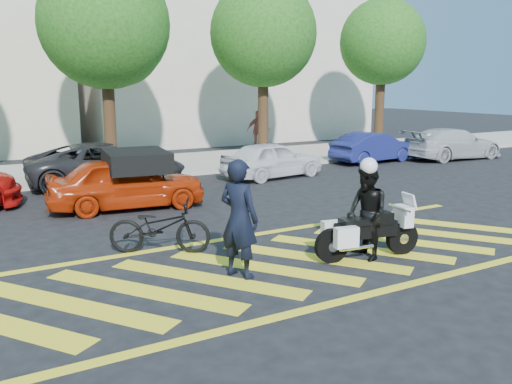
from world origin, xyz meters
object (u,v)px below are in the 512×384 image
officer_moto (367,213)px  parked_mid_right (272,160)px  bicycle (160,227)px  parked_mid_left (107,164)px  red_convertible (126,183)px  police_motorcycle (366,232)px  parked_far_right (453,144)px  parked_right (373,147)px  officer_bike (239,219)px

officer_moto → parked_mid_right: bearing=169.6°
bicycle → parked_mid_left: (0.98, 7.49, 0.18)m
red_convertible → parked_mid_right: (5.70, 2.08, -0.05)m
red_convertible → parked_mid_left: bearing=0.2°
police_motorcycle → red_convertible: (-2.63, 6.24, 0.17)m
red_convertible → police_motorcycle: bearing=-150.2°
parked_mid_right → parked_far_right: size_ratio=0.81×
police_motorcycle → parked_far_right: bearing=44.7°
parked_mid_right → parked_mid_left: bearing=68.0°
bicycle → police_motorcycle: (3.19, -2.23, 0.00)m
officer_moto → parked_far_right: 14.86m
red_convertible → parked_right: size_ratio=1.06×
red_convertible → parked_mid_left: size_ratio=0.81×
parked_mid_left → parked_far_right: bearing=-90.1°
parked_mid_left → parked_mid_right: bearing=-100.0°
police_motorcycle → parked_mid_right: size_ratio=0.57×
officer_bike → police_motorcycle: size_ratio=0.94×
red_convertible → parked_mid_right: red_convertible is taller
parked_mid_left → parked_far_right: 14.47m
officer_moto → parked_right: size_ratio=0.46×
parked_right → red_convertible: bearing=101.6°
parked_right → parked_far_right: 3.73m
officer_bike → bicycle: 2.08m
officer_moto → parked_mid_right: size_ratio=0.47×
bicycle → parked_right: size_ratio=0.51×
parked_far_right → officer_moto: bearing=128.1°
officer_bike → parked_mid_left: officer_bike is taller
police_motorcycle → red_convertible: bearing=122.8°
officer_bike → bicycle: officer_bike is taller
bicycle → parked_far_right: parked_far_right is taller
police_motorcycle → officer_moto: 0.36m
red_convertible → officer_moto: bearing=-150.3°
officer_moto → bicycle: bearing=-115.1°
officer_bike → officer_moto: officer_bike is taller
officer_bike → parked_right: officer_bike is taller
parked_far_right → officer_bike: bearing=122.3°
red_convertible → parked_mid_right: bearing=-63.0°
parked_right → parked_far_right: parked_far_right is taller
red_convertible → bicycle: bearing=179.0°
bicycle → red_convertible: size_ratio=0.48×
officer_bike → red_convertible: size_ratio=0.50×
police_motorcycle → officer_moto: officer_moto is taller
bicycle → officer_moto: size_ratio=1.11×
bicycle → police_motorcycle: bearing=-94.6°
parked_right → parked_far_right: size_ratio=0.83×
parked_far_right → bicycle: bearing=115.4°
red_convertible → parked_right: red_convertible is taller
officer_moto → parked_mid_left: 9.97m
officer_moto → parked_right: bearing=147.5°
officer_bike → parked_mid_left: (0.27, 9.38, -0.32)m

